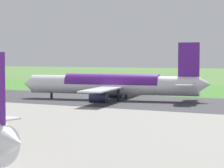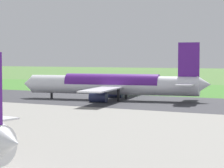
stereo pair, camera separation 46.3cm
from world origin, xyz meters
TOP-DOWN VIEW (x-y plane):
  - ground_plane at (0.00, 0.00)m, footprint 800.00×800.00m
  - runway_asphalt at (0.00, 0.00)m, footprint 600.00×37.89m
  - grass_verge_foreground at (0.00, -45.64)m, footprint 600.00×80.00m
  - airliner_main at (6.94, -0.07)m, footprint 53.84×44.33m
  - no_stopping_sign at (10.38, -48.62)m, footprint 0.60×0.10m
  - traffic_cone_orange at (17.50, -46.47)m, footprint 0.40×0.40m

SIDE VIEW (x-z plane):
  - ground_plane at x=0.00m, z-range 0.00..0.00m
  - grass_verge_foreground at x=0.00m, z-range 0.00..0.04m
  - runway_asphalt at x=0.00m, z-range 0.00..0.06m
  - traffic_cone_orange at x=17.50m, z-range 0.00..0.55m
  - no_stopping_sign at x=10.38m, z-range 0.26..3.25m
  - airliner_main at x=6.94m, z-range -3.59..12.29m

